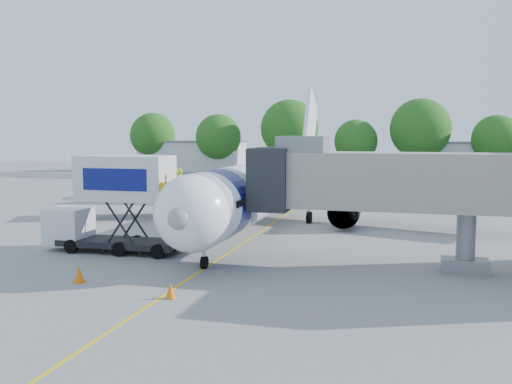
% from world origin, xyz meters
% --- Properties ---
extents(ground, '(160.00, 160.00, 0.00)m').
position_xyz_m(ground, '(0.00, 0.00, 0.00)').
color(ground, gray).
rests_on(ground, ground).
extents(guidance_line, '(0.15, 70.00, 0.01)m').
position_xyz_m(guidance_line, '(0.00, 0.00, 0.01)').
color(guidance_line, yellow).
rests_on(guidance_line, ground).
extents(taxiway_strip, '(120.00, 10.00, 0.01)m').
position_xyz_m(taxiway_strip, '(0.00, 42.00, 0.00)').
color(taxiway_strip, '#59595B').
rests_on(taxiway_strip, ground).
extents(aircraft, '(34.17, 37.73, 11.35)m').
position_xyz_m(aircraft, '(0.00, 4.12, 2.95)').
color(aircraft, white).
rests_on(aircraft, ground).
extents(jet_bridge, '(13.90, 3.20, 6.60)m').
position_xyz_m(jet_bridge, '(7.99, -7.00, 4.34)').
color(jet_bridge, '#9E9887').
rests_on(jet_bridge, ground).
extents(catering_hiloader, '(8.50, 2.44, 5.50)m').
position_xyz_m(catering_hiloader, '(-6.27, -7.00, 2.76)').
color(catering_hiloader, black).
rests_on(catering_hiloader, ground).
extents(ground_tug, '(3.59, 2.46, 1.31)m').
position_xyz_m(ground_tug, '(-1.06, -15.34, 0.69)').
color(ground_tug, silver).
rests_on(ground_tug, ground).
extents(safety_cone_a, '(0.42, 0.42, 0.67)m').
position_xyz_m(safety_cone_a, '(0.45, -14.68, 0.32)').
color(safety_cone_a, orange).
rests_on(safety_cone_a, ground).
extents(safety_cone_b, '(0.50, 0.50, 0.80)m').
position_xyz_m(safety_cone_b, '(-4.57, -13.47, 0.38)').
color(safety_cone_b, orange).
rests_on(safety_cone_b, ground).
extents(outbuilding_left, '(18.40, 8.40, 5.30)m').
position_xyz_m(outbuilding_left, '(-28.00, 60.00, 2.66)').
color(outbuilding_left, silver).
rests_on(outbuilding_left, ground).
extents(outbuilding_right, '(16.40, 7.40, 5.30)m').
position_xyz_m(outbuilding_right, '(22.00, 62.00, 2.66)').
color(outbuilding_right, silver).
rests_on(outbuilding_right, ground).
extents(tree_a, '(8.03, 8.03, 10.24)m').
position_xyz_m(tree_a, '(-34.82, 58.13, 6.22)').
color(tree_a, '#382314').
rests_on(tree_a, ground).
extents(tree_b, '(7.74, 7.74, 9.87)m').
position_xyz_m(tree_b, '(-21.95, 56.71, 5.99)').
color(tree_b, '#382314').
rests_on(tree_b, ground).
extents(tree_c, '(9.57, 9.57, 12.20)m').
position_xyz_m(tree_c, '(-9.66, 57.18, 7.41)').
color(tree_c, '#382314').
rests_on(tree_c, ground).
extents(tree_d, '(6.94, 6.94, 8.84)m').
position_xyz_m(tree_d, '(1.28, 56.78, 5.37)').
color(tree_d, '#382314').
rests_on(tree_d, ground).
extents(tree_e, '(9.50, 9.50, 12.11)m').
position_xyz_m(tree_e, '(11.19, 58.20, 7.36)').
color(tree_e, '#382314').
rests_on(tree_e, ground).
extents(tree_f, '(7.43, 7.43, 9.47)m').
position_xyz_m(tree_f, '(22.46, 58.47, 5.75)').
color(tree_f, '#382314').
rests_on(tree_f, ground).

